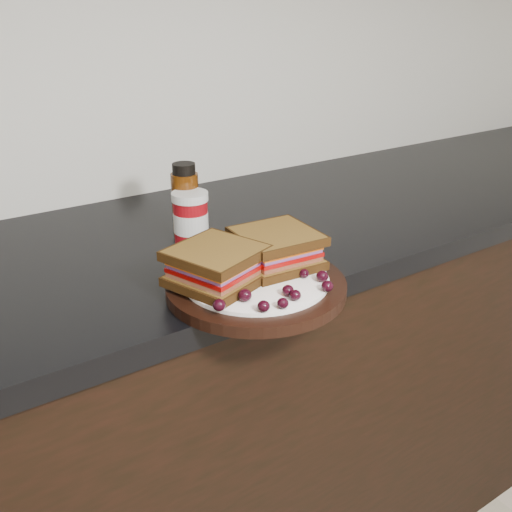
{
  "coord_description": "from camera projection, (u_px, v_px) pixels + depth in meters",
  "views": [
    {
      "loc": [
        -0.15,
        0.78,
        1.31
      ],
      "look_at": [
        0.29,
        1.44,
        0.96
      ],
      "focal_mm": 40.0,
      "sensor_mm": 36.0,
      "label": 1
    }
  ],
  "objects": [
    {
      "name": "grape_0",
      "position": [
        219.0,
        305.0,
        0.78
      ],
      "size": [
        0.02,
        0.02,
        0.02
      ],
      "primitive_type": "ellipsoid",
      "color": "black",
      "rests_on": "plate"
    },
    {
      "name": "grape_1",
      "position": [
        245.0,
        295.0,
        0.81
      ],
      "size": [
        0.02,
        0.02,
        0.02
      ],
      "primitive_type": "ellipsoid",
      "color": "black",
      "rests_on": "plate"
    },
    {
      "name": "grape_15",
      "position": [
        224.0,
        283.0,
        0.84
      ],
      "size": [
        0.02,
        0.02,
        0.02
      ],
      "primitive_type": "ellipsoid",
      "color": "black",
      "rests_on": "plate"
    },
    {
      "name": "grape_10",
      "position": [
        295.0,
        259.0,
        0.92
      ],
      "size": [
        0.02,
        0.02,
        0.02
      ],
      "primitive_type": "ellipsoid",
      "color": "black",
      "rests_on": "plate"
    },
    {
      "name": "grape_14",
      "position": [
        204.0,
        279.0,
        0.86
      ],
      "size": [
        0.02,
        0.02,
        0.02
      ],
      "primitive_type": "ellipsoid",
      "color": "black",
      "rests_on": "plate"
    },
    {
      "name": "grape_9",
      "position": [
        294.0,
        265.0,
        0.9
      ],
      "size": [
        0.02,
        0.02,
        0.02
      ],
      "primitive_type": "ellipsoid",
      "color": "black",
      "rests_on": "plate"
    },
    {
      "name": "grape_16",
      "position": [
        206.0,
        270.0,
        0.88
      ],
      "size": [
        0.02,
        0.02,
        0.02
      ],
      "primitive_type": "ellipsoid",
      "color": "black",
      "rests_on": "plate"
    },
    {
      "name": "plate",
      "position": [
        256.0,
        286.0,
        0.88
      ],
      "size": [
        0.28,
        0.28,
        0.02
      ],
      "primitive_type": "cylinder",
      "color": "black",
      "rests_on": "countertop"
    },
    {
      "name": "base_cabinets",
      "position": [
        60.0,
        490.0,
        1.13
      ],
      "size": [
        3.96,
        0.58,
        0.86
      ],
      "primitive_type": "cube",
      "color": "black",
      "rests_on": "ground_plane"
    },
    {
      "name": "grape_18",
      "position": [
        208.0,
        287.0,
        0.83
      ],
      "size": [
        0.02,
        0.02,
        0.02
      ],
      "primitive_type": "ellipsoid",
      "color": "black",
      "rests_on": "plate"
    },
    {
      "name": "grape_17",
      "position": [
        209.0,
        275.0,
        0.87
      ],
      "size": [
        0.02,
        0.02,
        0.02
      ],
      "primitive_type": "ellipsoid",
      "color": "black",
      "rests_on": "plate"
    },
    {
      "name": "oil_bottle",
      "position": [
        185.0,
        200.0,
        1.07
      ],
      "size": [
        0.06,
        0.06,
        0.14
      ],
      "primitive_type": "cylinder",
      "rotation": [
        0.0,
        0.0,
        0.2
      ],
      "color": "#452006",
      "rests_on": "countertop"
    },
    {
      "name": "condiment_jar",
      "position": [
        191.0,
        218.0,
        1.05
      ],
      "size": [
        0.09,
        0.09,
        0.1
      ],
      "primitive_type": "cylinder",
      "rotation": [
        0.0,
        0.0,
        0.4
      ],
      "color": "maroon",
      "rests_on": "countertop"
    },
    {
      "name": "grape_13",
      "position": [
        204.0,
        274.0,
        0.87
      ],
      "size": [
        0.02,
        0.02,
        0.02
      ],
      "primitive_type": "ellipsoid",
      "color": "black",
      "rests_on": "plate"
    },
    {
      "name": "grape_5",
      "position": [
        288.0,
        290.0,
        0.82
      ],
      "size": [
        0.02,
        0.02,
        0.02
      ],
      "primitive_type": "ellipsoid",
      "color": "black",
      "rests_on": "plate"
    },
    {
      "name": "sandwich_right",
      "position": [
        276.0,
        248.0,
        0.91
      ],
      "size": [
        0.13,
        0.13,
        0.06
      ],
      "primitive_type": null,
      "rotation": [
        0.0,
        0.0,
        -0.07
      ],
      "color": "brown",
      "rests_on": "plate"
    },
    {
      "name": "grape_2",
      "position": [
        264.0,
        306.0,
        0.78
      ],
      "size": [
        0.02,
        0.02,
        0.02
      ],
      "primitive_type": "ellipsoid",
      "color": "black",
      "rests_on": "plate"
    },
    {
      "name": "grape_7",
      "position": [
        322.0,
        276.0,
        0.86
      ],
      "size": [
        0.02,
        0.02,
        0.02
      ],
      "primitive_type": "ellipsoid",
      "color": "black",
      "rests_on": "plate"
    },
    {
      "name": "grape_4",
      "position": [
        295.0,
        295.0,
        0.81
      ],
      "size": [
        0.02,
        0.02,
        0.02
      ],
      "primitive_type": "ellipsoid",
      "color": "black",
      "rests_on": "plate"
    },
    {
      "name": "grape_11",
      "position": [
        275.0,
        261.0,
        0.92
      ],
      "size": [
        0.02,
        0.02,
        0.01
      ],
      "primitive_type": "ellipsoid",
      "color": "black",
      "rests_on": "plate"
    },
    {
      "name": "grape_12",
      "position": [
        270.0,
        254.0,
        0.94
      ],
      "size": [
        0.02,
        0.02,
        0.01
      ],
      "primitive_type": "ellipsoid",
      "color": "black",
      "rests_on": "plate"
    },
    {
      "name": "grape_8",
      "position": [
        304.0,
        273.0,
        0.87
      ],
      "size": [
        0.02,
        0.02,
        0.01
      ],
      "primitive_type": "ellipsoid",
      "color": "black",
      "rests_on": "plate"
    },
    {
      "name": "sandwich_left",
      "position": [
        217.0,
        266.0,
        0.85
      ],
      "size": [
        0.16,
        0.16,
        0.06
      ],
      "primitive_type": null,
      "rotation": [
        0.0,
        0.0,
        0.34
      ],
      "color": "brown",
      "rests_on": "plate"
    },
    {
      "name": "grape_3",
      "position": [
        283.0,
        303.0,
        0.79
      ],
      "size": [
        0.02,
        0.02,
        0.02
      ],
      "primitive_type": "ellipsoid",
      "color": "black",
      "rests_on": "plate"
    },
    {
      "name": "grape_6",
      "position": [
        327.0,
        286.0,
        0.83
      ],
      "size": [
        0.02,
        0.02,
        0.02
      ],
      "primitive_type": "ellipsoid",
      "color": "black",
      "rests_on": "plate"
    },
    {
      "name": "countertop",
      "position": [
        23.0,
        287.0,
        0.94
      ],
      "size": [
        3.98,
        0.6,
        0.04
      ],
      "primitive_type": "cube",
      "color": "black",
      "rests_on": "base_cabinets"
    }
  ]
}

